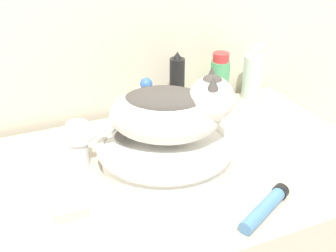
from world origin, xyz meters
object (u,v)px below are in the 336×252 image
Objects in this scene: soap_pump_bottle at (252,76)px; soap_bar at (70,210)px; hairspray_can_black at (177,85)px; mouthwash_bottle at (220,80)px; deodorant_stick at (147,98)px; cream_tube at (265,208)px; cat at (172,110)px; faucet at (84,140)px.

soap_bar is at bearing -152.67° from soap_pump_bottle.
hairspray_can_black is 0.15m from mouthwash_bottle.
cream_tube is (0.07, -0.51, -0.05)m from deodorant_stick.
soap_bar is at bearing -139.27° from hairspray_can_black.
mouthwash_bottle reaches higher than deodorant_stick.
hairspray_can_black is 0.10m from deodorant_stick.
cat reaches higher than hairspray_can_black.
soap_pump_bottle is at bearing 59.66° from cream_tube.
cream_tube is (-0.30, -0.51, -0.06)m from soap_pump_bottle.
deodorant_stick is (-0.37, -0.00, -0.01)m from soap_pump_bottle.
cream_tube is (-0.03, -0.51, -0.08)m from hairspray_can_black.
soap_pump_bottle is 1.41× the size of deodorant_stick.
cream_tube reaches higher than soap_bar.
soap_pump_bottle is 2.66× the size of soap_bar.
faucet is at bearing -151.31° from hairspray_can_black.
soap_bar is (-0.68, -0.35, -0.06)m from soap_pump_bottle.
cat is 0.28m from hairspray_can_black.
cat is at bearing -96.00° from deodorant_stick.
cat reaches higher than soap_bar.
soap_bar is at bearing -131.32° from deodorant_stick.
hairspray_can_black is 0.52m from cream_tube.
faucet is 0.38m from hairspray_can_black.
faucet is 0.87× the size of mouthwash_bottle.
faucet is 0.93× the size of cream_tube.
deodorant_stick is 0.80× the size of cream_tube.
mouthwash_bottle is (0.15, 0.00, -0.01)m from hairspray_can_black.
cat is 0.37m from mouthwash_bottle.
soap_pump_bottle is at bearing 33.94° from faucet.
cream_tube is (-0.18, -0.51, -0.07)m from mouthwash_bottle.
cat is at bearing 109.94° from cream_tube.
cream_tube is at bearing -22.99° from soap_bar.
soap_pump_bottle is 0.27m from hairspray_can_black.
mouthwash_bottle is at bearing 67.87° from cat.
cat is 0.33m from soap_bar.
cat is at bearing -0.42° from faucet.
soap_pump_bottle is at bearing 57.66° from cat.
deodorant_stick reaches higher than cream_tube.
mouthwash_bottle is at bearing 37.93° from faucet.
faucet reaches higher than soap_bar.
deodorant_stick is at bearing -180.00° from soap_pump_bottle.
deodorant_stick is 0.52m from cream_tube.
cat is 0.47m from soap_pump_bottle.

